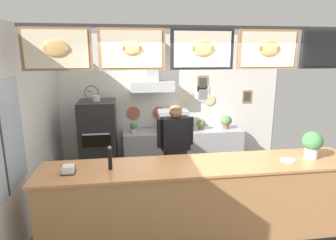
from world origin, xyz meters
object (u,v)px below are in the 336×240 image
object	(u,v)px
potted_thyme	(226,121)
potted_sage	(201,124)
condiment_plate	(288,160)
pepper_grinder	(110,158)
pizza_oven	(99,142)
potted_basil	(134,127)
shop_worker	(175,151)
basil_vase	(312,144)
napkin_holder	(68,170)
espresso_machine	(173,121)

from	to	relation	value
potted_thyme	potted_sage	distance (m)	0.52
condiment_plate	pepper_grinder	bearing A→B (deg)	178.95
pizza_oven	potted_basil	xyz separation A→B (m)	(0.65, 0.17, 0.22)
pizza_oven	shop_worker	xyz separation A→B (m)	(1.28, -0.97, 0.09)
basil_vase	condiment_plate	size ratio (longest dim) A/B	1.94
potted_basil	condiment_plate	world-z (taller)	potted_basil
pepper_grinder	napkin_holder	xyz separation A→B (m)	(-0.47, -0.04, -0.10)
basil_vase	potted_basil	bearing A→B (deg)	135.79
espresso_machine	basil_vase	xyz separation A→B (m)	(1.47, -2.16, 0.16)
pizza_oven	potted_thyme	distance (m)	2.53
shop_worker	napkin_holder	world-z (taller)	shop_worker
potted_sage	condiment_plate	xyz separation A→B (m)	(0.55, -2.23, 0.06)
napkin_holder	condiment_plate	bearing A→B (deg)	0.08
shop_worker	potted_sage	distance (m)	1.36
espresso_machine	potted_sage	bearing A→B (deg)	2.36
espresso_machine	napkin_holder	size ratio (longest dim) A/B	3.62
potted_sage	pizza_oven	bearing A→B (deg)	-174.87
shop_worker	basil_vase	bearing A→B (deg)	138.46
potted_basil	basil_vase	bearing A→B (deg)	-44.21
pizza_oven	potted_thyme	size ratio (longest dim) A/B	6.09
potted_sage	pepper_grinder	size ratio (longest dim) A/B	0.73
pizza_oven	condiment_plate	bearing A→B (deg)	-38.93
shop_worker	napkin_holder	distance (m)	1.80
napkin_holder	espresso_machine	bearing A→B (deg)	54.77
espresso_machine	napkin_holder	distance (m)	2.71
potted_thyme	pepper_grinder	bearing A→B (deg)	-134.94
pizza_oven	condiment_plate	size ratio (longest dim) A/B	8.89
shop_worker	potted_basil	distance (m)	1.30
potted_sage	shop_worker	bearing A→B (deg)	-121.96
potted_sage	potted_basil	bearing A→B (deg)	-179.53
potted_thyme	pepper_grinder	size ratio (longest dim) A/B	0.93
potted_thyme	condiment_plate	size ratio (longest dim) A/B	1.46
potted_thyme	potted_basil	world-z (taller)	potted_thyme
potted_basil	potted_sage	xyz separation A→B (m)	(1.34, 0.01, 0.01)
potted_basil	pepper_grinder	bearing A→B (deg)	-98.48
pizza_oven	napkin_holder	size ratio (longest dim) A/B	10.30
potted_sage	napkin_holder	bearing A→B (deg)	-133.64
potted_basil	condiment_plate	distance (m)	2.92
espresso_machine	napkin_holder	bearing A→B (deg)	-125.23
shop_worker	potted_sage	world-z (taller)	shop_worker
pepper_grinder	basil_vase	bearing A→B (deg)	0.13
shop_worker	pepper_grinder	world-z (taller)	shop_worker
pizza_oven	potted_thyme	bearing A→B (deg)	3.96
potted_sage	pepper_grinder	bearing A→B (deg)	-127.24
basil_vase	pepper_grinder	distance (m)	2.56
shop_worker	pepper_grinder	distance (m)	1.45
potted_basil	pepper_grinder	distance (m)	2.22
potted_sage	pepper_grinder	world-z (taller)	pepper_grinder
pepper_grinder	condiment_plate	size ratio (longest dim) A/B	1.57
espresso_machine	shop_worker	bearing A→B (deg)	-97.37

